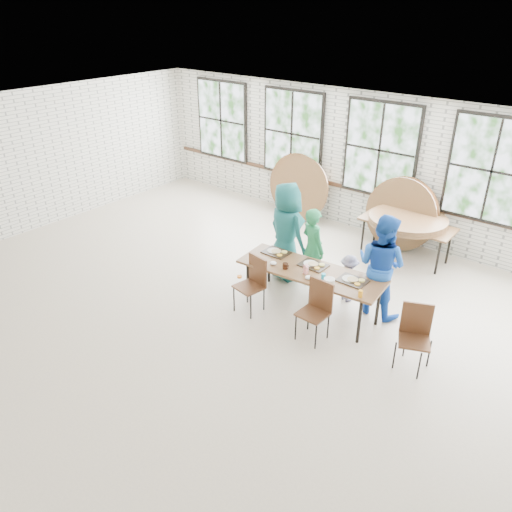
{
  "coord_description": "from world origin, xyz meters",
  "views": [
    {
      "loc": [
        4.37,
        -4.97,
        4.64
      ],
      "look_at": [
        0.0,
        0.4,
        1.05
      ],
      "focal_mm": 35.0,
      "sensor_mm": 36.0,
      "label": 1
    }
  ],
  "objects_px": {
    "chair_near_right": "(317,305)",
    "storage_table": "(407,226)",
    "dining_table": "(311,273)",
    "chair_near_left": "(253,279)"
  },
  "relations": [
    {
      "from": "chair_near_right",
      "to": "storage_table",
      "type": "relative_size",
      "value": 0.53
    },
    {
      "from": "dining_table",
      "to": "storage_table",
      "type": "bearing_deg",
      "value": 76.13
    },
    {
      "from": "dining_table",
      "to": "chair_near_right",
      "type": "bearing_deg",
      "value": -54.41
    },
    {
      "from": "dining_table",
      "to": "storage_table",
      "type": "distance_m",
      "value": 2.8
    },
    {
      "from": "chair_near_left",
      "to": "dining_table",
      "type": "bearing_deg",
      "value": 48.34
    },
    {
      "from": "chair_near_left",
      "to": "storage_table",
      "type": "bearing_deg",
      "value": 81.39
    },
    {
      "from": "chair_near_right",
      "to": "storage_table",
      "type": "xyz_separation_m",
      "value": [
        -0.09,
        3.34,
        0.13
      ]
    },
    {
      "from": "chair_near_right",
      "to": "storage_table",
      "type": "distance_m",
      "value": 3.35
    },
    {
      "from": "storage_table",
      "to": "dining_table",
      "type": "bearing_deg",
      "value": -99.01
    },
    {
      "from": "dining_table",
      "to": "storage_table",
      "type": "xyz_separation_m",
      "value": [
        0.41,
        2.77,
        -0.0
      ]
    }
  ]
}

